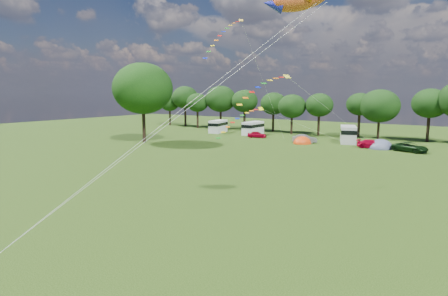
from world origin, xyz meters
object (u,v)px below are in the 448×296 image
Objects in this scene: big_tree at (143,89)px; campervan_c at (348,134)px; car_a at (257,135)px; campervan_b at (253,128)px; tent_orange at (302,143)px; tent_greyblue at (380,148)px; campervan_a at (218,126)px; car_b at (305,139)px; car_d at (410,147)px; car_c at (372,144)px.

campervan_c is (28.80, 18.77, -7.50)m from big_tree.
car_a is 5.16m from campervan_b.
tent_orange is 12.00m from tent_greyblue.
campervan_a reaches higher than tent_orange.
car_b is at bearing 93.22° from tent_orange.
campervan_a is 0.90× the size of campervan_c.
tent_greyblue is (25.17, -5.20, -1.38)m from campervan_b.
campervan_a is at bearing 85.70° from big_tree.
car_b is 0.72× the size of campervan_b.
campervan_b reaches higher than campervan_a.
car_b is 11.98m from tent_greyblue.
car_a is at bearing 80.40° from campervan_c.
big_tree is 3.47× the size of car_b.
car_d is at bearing 19.73° from big_tree.
car_b is 0.62× the size of campervan_c.
tent_orange is at bearing 30.59° from big_tree.
campervan_b is 0.85× the size of campervan_c.
tent_orange is at bearing -117.71° from campervan_a.
tent_greyblue is (11.89, 1.59, -0.00)m from tent_orange.
tent_greyblue is (33.26, -4.57, -1.36)m from campervan_a.
car_a is 0.64× the size of campervan_a.
car_a is 0.73× the size of car_d.
big_tree is 2.50× the size of campervan_b.
campervan_a reaches higher than car_b.
tent_greyblue reaches higher than tent_orange.
car_d is at bearing -112.85° from car_b.
big_tree is 21.16m from campervan_a.
campervan_a is 33.60m from tent_greyblue.
campervan_a is at bearing 101.80° from car_d.
car_d is 37.91m from campervan_a.
car_a is 0.84× the size of car_c.
big_tree is 3.22× the size of tent_greyblue.
big_tree is 2.13× the size of campervan_c.
big_tree is at bearing 123.75° from car_a.
car_a is at bearing 105.34° from car_d.
car_a is (12.74, 16.31, -8.42)m from big_tree.
campervan_c reaches higher than car_a.
big_tree is at bearing 102.54° from car_b.
campervan_a is at bearing 80.97° from car_c.
big_tree reaches higher than campervan_a.
campervan_c is (-10.15, 4.80, 0.84)m from car_d.
car_c is 32.65m from campervan_a.
big_tree is 42.21m from car_d.
car_a is at bearing -118.24° from campervan_a.
car_b is 0.68× the size of campervan_a.
car_b is 0.78× the size of car_d.
big_tree is 22.35m from car_a.
big_tree is 23.70m from campervan_b.
campervan_b reaches higher than car_d.
car_c is at bearing -111.59° from car_b.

